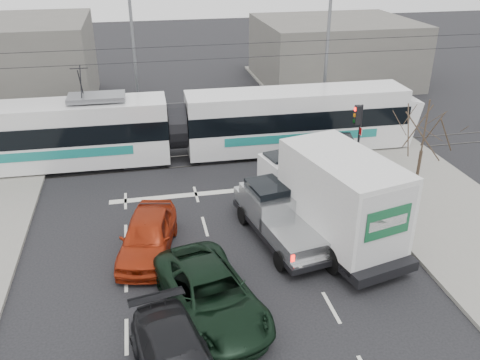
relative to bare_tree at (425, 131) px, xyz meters
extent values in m
plane|color=black|center=(-7.60, -2.50, -3.79)|extent=(120.00, 120.00, 0.00)
cube|color=gray|center=(1.40, -2.50, -3.72)|extent=(6.00, 60.00, 0.15)
cube|color=#33302D|center=(-7.60, 7.50, -3.78)|extent=(60.00, 1.60, 0.03)
cube|color=#635F59|center=(4.40, 21.50, -1.29)|extent=(12.00, 10.00, 5.00)
cylinder|color=#47382B|center=(0.00, 0.00, -2.27)|extent=(0.14, 0.14, 2.75)
cylinder|color=#47382B|center=(0.00, 0.00, 0.23)|extent=(0.07, 0.07, 2.25)
cylinder|color=black|center=(-1.00, 4.00, -1.84)|extent=(0.12, 0.12, 3.60)
cube|color=black|center=(-1.20, 4.00, -0.54)|extent=(0.28, 0.28, 0.95)
cylinder|color=#FF0C07|center=(-1.35, 4.00, -0.24)|extent=(0.06, 0.20, 0.20)
cylinder|color=orange|center=(-1.35, 4.00, -0.54)|extent=(0.06, 0.20, 0.20)
cylinder|color=#05330C|center=(-1.35, 4.00, -0.84)|extent=(0.06, 0.20, 0.20)
cube|color=white|center=(-1.02, 3.85, -1.34)|extent=(0.02, 0.30, 0.40)
cylinder|color=slate|center=(-0.10, 11.50, 0.71)|extent=(0.20, 0.20, 9.00)
cylinder|color=slate|center=(-11.60, 13.50, 0.71)|extent=(0.20, 0.20, 9.00)
cylinder|color=black|center=(-7.60, 7.50, 1.71)|extent=(60.00, 0.03, 0.03)
cylinder|color=black|center=(-7.60, 7.50, 2.41)|extent=(60.00, 0.03, 0.03)
cube|color=white|center=(-16.34, 8.05, -2.81)|extent=(12.28, 2.78, 1.48)
cube|color=black|center=(-16.34, 8.05, -1.67)|extent=(12.34, 2.80, 1.01)
cube|color=white|center=(-16.34, 8.05, -0.76)|extent=(12.27, 2.67, 0.94)
cube|color=#17756F|center=(-16.36, 6.75, -2.54)|extent=(8.56, 0.17, 0.47)
cube|color=white|center=(-3.04, 7.82, -2.81)|extent=(12.28, 2.78, 1.48)
cube|color=black|center=(-3.04, 7.82, -1.67)|extent=(12.34, 2.80, 1.01)
cube|color=white|center=(-3.04, 7.82, -0.76)|extent=(12.27, 2.67, 0.94)
cube|color=#17756F|center=(-3.07, 6.52, -2.54)|extent=(8.56, 0.17, 0.47)
cylinder|color=black|center=(-9.69, 7.93, -1.87)|extent=(0.99, 2.48, 2.46)
cube|color=slate|center=(-13.68, 8.00, -0.07)|extent=(2.88, 1.59, 0.24)
cube|color=black|center=(-11.68, 7.97, -3.62)|extent=(1.94, 2.21, 0.34)
cube|color=black|center=(-7.70, 7.90, -3.62)|extent=(1.94, 2.21, 0.34)
cube|color=black|center=(0.28, 7.76, -3.62)|extent=(1.94, 2.21, 0.34)
cube|color=black|center=(-6.43, -1.19, -3.26)|extent=(2.93, 5.90, 0.24)
cube|color=#A4A7A9|center=(-6.61, -0.19, -2.58)|extent=(2.30, 2.67, 1.12)
cube|color=black|center=(-6.63, -0.10, -1.99)|extent=(1.93, 1.96, 0.54)
cube|color=#A4A7A9|center=(-6.85, 1.14, -2.80)|extent=(2.00, 1.33, 0.54)
cube|color=#A4A7A9|center=(-6.20, -2.41, -2.87)|extent=(2.33, 2.84, 0.63)
cube|color=silver|center=(-5.94, -3.86, -3.13)|extent=(1.79, 0.49, 0.18)
cube|color=#FF0C07|center=(-6.80, -3.90, -2.77)|extent=(0.15, 0.10, 0.27)
cube|color=#FF0C07|center=(-5.12, -3.59, -2.77)|extent=(0.15, 0.10, 0.27)
cylinder|color=black|center=(-7.63, 0.43, -3.40)|extent=(0.41, 0.81, 0.78)
cylinder|color=black|center=(-5.87, 0.75, -3.40)|extent=(0.41, 0.81, 0.78)
cylinder|color=black|center=(-6.98, -3.13, -3.40)|extent=(0.41, 0.81, 0.78)
cylinder|color=black|center=(-5.22, -2.81, -3.40)|extent=(0.41, 0.81, 0.78)
cube|color=black|center=(-4.52, -1.26, -3.19)|extent=(4.34, 8.09, 0.38)
cube|color=white|center=(-5.20, 1.58, -2.25)|extent=(2.86, 2.37, 1.76)
cube|color=black|center=(-5.23, 1.73, -1.60)|extent=(2.39, 1.70, 0.66)
cube|color=silver|center=(-4.35, -2.01, -1.57)|extent=(3.77, 5.70, 3.24)
cube|color=silver|center=(-3.75, -4.53, -1.57)|extent=(2.27, 0.59, 2.85)
cube|color=#12512D|center=(-3.73, -4.59, -1.31)|extent=(1.80, 0.45, 1.10)
cube|color=black|center=(-3.69, -4.78, -3.30)|extent=(2.37, 0.82, 0.20)
cylinder|color=black|center=(-6.22, 0.86, -3.30)|extent=(0.55, 1.04, 0.99)
cylinder|color=black|center=(-3.96, 1.40, -3.30)|extent=(0.55, 1.04, 0.99)
cylinder|color=black|center=(-5.15, -3.62, -3.24)|extent=(0.57, 1.14, 1.10)
cylinder|color=black|center=(-2.90, -3.09, -3.24)|extent=(0.57, 1.14, 1.10)
cube|color=black|center=(-2.10, 3.55, -3.28)|extent=(2.67, 4.91, 0.23)
cube|color=black|center=(-1.92, 4.36, -2.63)|extent=(2.06, 2.27, 1.07)
cube|color=black|center=(-1.90, 4.46, -2.07)|extent=(1.73, 1.67, 0.51)
cube|color=black|center=(-1.69, 5.46, -2.84)|extent=(1.78, 1.16, 0.51)
cube|color=black|center=(-2.32, 2.55, -2.91)|extent=(2.09, 2.40, 0.60)
cube|color=silver|center=(-2.57, 1.36, -3.16)|extent=(1.58, 0.50, 0.17)
cube|color=#590505|center=(-3.29, 1.61, -2.82)|extent=(0.14, 0.10, 0.26)
cube|color=#590505|center=(-1.81, 1.29, -2.82)|extent=(0.14, 0.10, 0.26)
cylinder|color=black|center=(-2.56, 5.17, -3.42)|extent=(0.41, 0.78, 0.74)
cylinder|color=black|center=(-1.01, 4.83, -3.42)|extent=(0.41, 0.78, 0.74)
cylinder|color=black|center=(-3.19, 2.26, -3.42)|extent=(0.41, 0.78, 0.74)
cylinder|color=black|center=(-1.64, 1.92, -3.42)|extent=(0.41, 0.78, 0.74)
imported|color=black|center=(-9.85, -4.95, -3.03)|extent=(3.72, 5.91, 1.52)
imported|color=#9B270E|center=(-11.71, -1.01, -3.00)|extent=(2.82, 4.96, 1.59)
camera|label=1|loc=(-11.58, -17.93, 7.46)|focal=38.00mm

